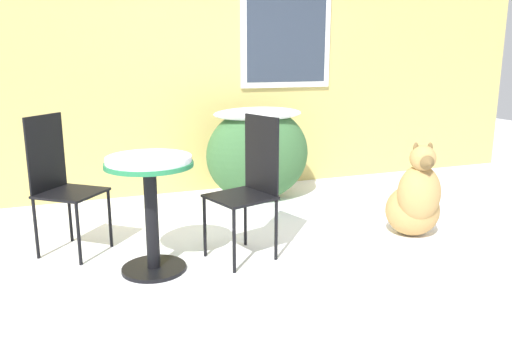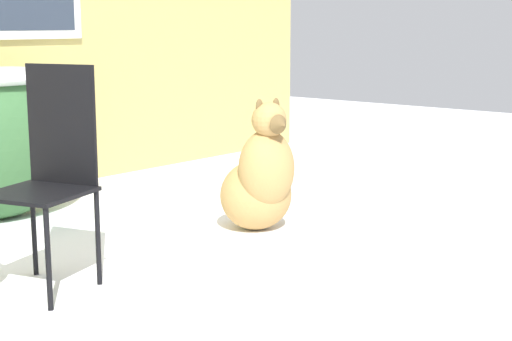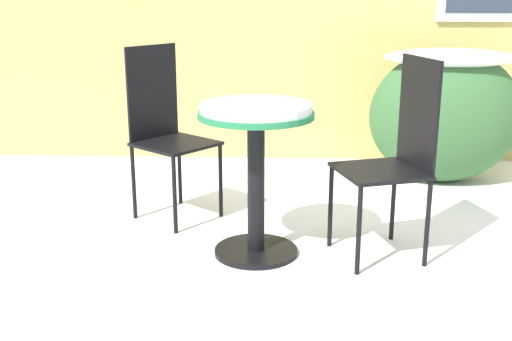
% 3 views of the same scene
% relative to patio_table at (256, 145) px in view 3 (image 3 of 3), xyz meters
% --- Properties ---
extents(ground_plane, '(16.00, 16.00, 0.00)m').
position_rel_patio_table_xyz_m(ground_plane, '(0.86, -0.26, -0.58)').
color(ground_plane, white).
extents(shrub_left, '(1.04, 0.66, 0.93)m').
position_rel_patio_table_xyz_m(shrub_left, '(1.26, 1.35, -0.08)').
color(shrub_left, '#386638').
rests_on(shrub_left, ground_plane).
extents(patio_table, '(0.57, 0.57, 0.79)m').
position_rel_patio_table_xyz_m(patio_table, '(0.00, 0.00, 0.00)').
color(patio_table, black).
rests_on(patio_table, ground_plane).
extents(patio_chair_near_table, '(0.56, 0.56, 1.01)m').
position_rel_patio_table_xyz_m(patio_chair_near_table, '(-0.55, 0.57, -0.04)').
color(patio_chair_near_table, black).
rests_on(patio_chair_near_table, ground_plane).
extents(patio_chair_far_side, '(0.50, 0.50, 1.01)m').
position_rel_patio_table_xyz_m(patio_chair_far_side, '(0.70, 0.02, -0.04)').
color(patio_chair_far_side, black).
rests_on(patio_chair_far_side, ground_plane).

